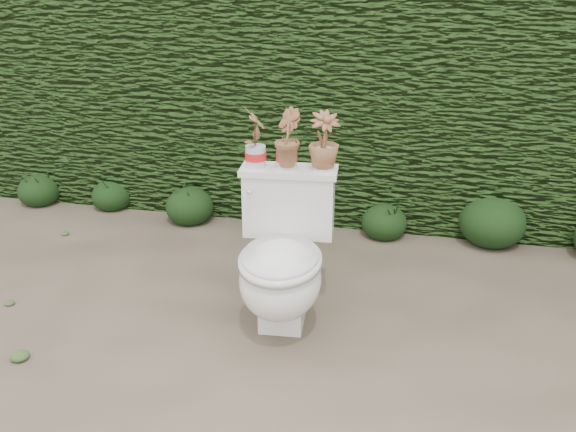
% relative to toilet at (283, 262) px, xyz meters
% --- Properties ---
extents(ground, '(60.00, 60.00, 0.00)m').
position_rel_toilet_xyz_m(ground, '(0.14, 0.17, -0.36)').
color(ground, '#6C5D4A').
rests_on(ground, ground).
extents(hedge, '(8.00, 1.00, 1.60)m').
position_rel_toilet_xyz_m(hedge, '(0.14, 1.77, 0.44)').
color(hedge, '#2A4918').
rests_on(hedge, ground).
extents(toilet, '(0.51, 0.71, 0.78)m').
position_rel_toilet_xyz_m(toilet, '(0.00, 0.00, 0.00)').
color(toilet, silver).
rests_on(toilet, ground).
extents(potted_plant_left, '(0.14, 0.17, 0.30)m').
position_rel_toilet_xyz_m(potted_plant_left, '(-0.19, 0.22, 0.57)').
color(potted_plant_left, '#31641F').
rests_on(potted_plant_left, toilet).
extents(potted_plant_center, '(0.18, 0.20, 0.29)m').
position_rel_toilet_xyz_m(potted_plant_center, '(-0.03, 0.24, 0.57)').
color(potted_plant_center, '#31641F').
rests_on(potted_plant_center, toilet).
extents(potted_plant_right, '(0.22, 0.22, 0.28)m').
position_rel_toilet_xyz_m(potted_plant_right, '(0.16, 0.25, 0.56)').
color(potted_plant_right, '#31641F').
rests_on(potted_plant_right, toilet).
extents(liriope_clump_0, '(0.31, 0.31, 0.25)m').
position_rel_toilet_xyz_m(liriope_clump_0, '(-2.20, 1.23, -0.23)').
color(liriope_clump_0, black).
rests_on(liriope_clump_0, ground).
extents(liriope_clump_1, '(0.30, 0.30, 0.24)m').
position_rel_toilet_xyz_m(liriope_clump_1, '(-1.61, 1.28, -0.24)').
color(liriope_clump_1, black).
rests_on(liriope_clump_1, ground).
extents(liriope_clump_2, '(0.34, 0.34, 0.27)m').
position_rel_toilet_xyz_m(liriope_clump_2, '(-0.95, 1.16, -0.22)').
color(liriope_clump_2, black).
rests_on(liriope_clump_2, ground).
extents(liriope_clump_3, '(0.42, 0.42, 0.34)m').
position_rel_toilet_xyz_m(liriope_clump_3, '(-0.22, 1.25, -0.19)').
color(liriope_clump_3, black).
rests_on(liriope_clump_3, ground).
extents(liriope_clump_4, '(0.31, 0.31, 0.25)m').
position_rel_toilet_xyz_m(liriope_clump_4, '(0.42, 1.21, -0.23)').
color(liriope_clump_4, black).
rests_on(liriope_clump_4, ground).
extents(liriope_clump_5, '(0.43, 0.43, 0.35)m').
position_rel_toilet_xyz_m(liriope_clump_5, '(1.13, 1.26, -0.18)').
color(liriope_clump_5, black).
rests_on(liriope_clump_5, ground).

